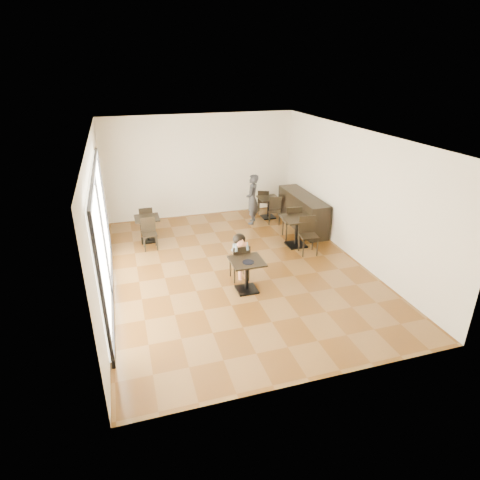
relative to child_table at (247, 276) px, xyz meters
name	(u,v)px	position (x,y,z in m)	size (l,w,h in m)	color
floor	(237,268)	(0.10, 1.07, -0.37)	(6.00, 8.00, 0.01)	brown
ceiling	(237,134)	(0.10, 1.07, 2.83)	(6.00, 8.00, 0.01)	white
wall_back	(201,166)	(0.10, 5.07, 1.23)	(6.00, 0.01, 3.20)	beige
wall_front	(318,294)	(0.10, -2.93, 1.23)	(6.00, 0.01, 3.20)	beige
wall_left	(99,219)	(-2.90, 1.07, 1.23)	(0.01, 8.00, 3.20)	beige
wall_right	(353,194)	(3.10, 1.07, 1.23)	(0.01, 8.00, 3.20)	beige
storefront_window	(102,237)	(-2.87, 0.57, 1.03)	(0.04, 4.50, 2.60)	white
child_table	(247,276)	(0.00, 0.00, 0.00)	(0.70, 0.70, 0.74)	black
child_chair	(239,261)	(0.00, 0.55, 0.07)	(0.40, 0.40, 0.89)	black
child	(239,257)	(0.00, 0.55, 0.19)	(0.40, 0.56, 1.11)	slate
plate	(248,262)	(0.00, -0.10, 0.38)	(0.25, 0.25, 0.01)	black
pizza_slice	(242,244)	(0.00, 0.36, 0.60)	(0.26, 0.20, 0.06)	#D9C374
adult_patron	(252,199)	(1.41, 3.83, 0.40)	(0.56, 0.37, 1.54)	#323236
cafe_table_mid	(297,232)	(2.02, 1.86, 0.04)	(0.77, 0.77, 0.82)	black
cafe_table_left	(148,229)	(-1.81, 3.35, -0.02)	(0.66, 0.66, 0.70)	black
cafe_table_back	(268,208)	(2.06, 4.13, -0.03)	(0.64, 0.64, 0.67)	black
chair_mid_a	(291,221)	(2.10, 2.41, 0.12)	(0.44, 0.44, 0.98)	black
chair_mid_b	(309,236)	(2.10, 1.31, 0.12)	(0.44, 0.44, 0.98)	black
chair_left_a	(146,220)	(-1.81, 3.90, 0.05)	(0.38, 0.38, 0.84)	black
chair_left_b	(150,234)	(-1.81, 2.80, 0.05)	(0.38, 0.38, 0.84)	black
chair_back_a	(264,201)	(2.06, 4.57, 0.04)	(0.36, 0.36, 0.81)	black
chair_back_b	(275,211)	(2.06, 3.58, 0.04)	(0.36, 0.36, 0.81)	black
service_counter	(302,211)	(2.75, 3.07, 0.13)	(0.60, 2.40, 1.00)	black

